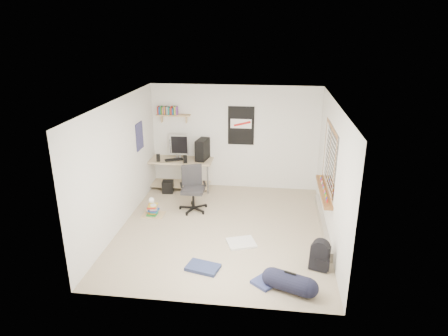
# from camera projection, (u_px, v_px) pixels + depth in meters

# --- Properties ---
(floor) EXTENTS (4.00, 4.50, 0.01)m
(floor) POSITION_uv_depth(u_px,v_px,m) (223.00, 229.00, 7.85)
(floor) COLOR gray
(floor) RESTS_ON ground
(ceiling) EXTENTS (4.00, 4.50, 0.01)m
(ceiling) POSITION_uv_depth(u_px,v_px,m) (222.00, 102.00, 7.01)
(ceiling) COLOR white
(ceiling) RESTS_ON ground
(back_wall) EXTENTS (4.00, 0.01, 2.50)m
(back_wall) POSITION_uv_depth(u_px,v_px,m) (235.00, 138.00, 9.54)
(back_wall) COLOR silver
(back_wall) RESTS_ON ground
(left_wall) EXTENTS (0.01, 4.50, 2.50)m
(left_wall) POSITION_uv_depth(u_px,v_px,m) (119.00, 165.00, 7.67)
(left_wall) COLOR silver
(left_wall) RESTS_ON ground
(right_wall) EXTENTS (0.01, 4.50, 2.50)m
(right_wall) POSITION_uv_depth(u_px,v_px,m) (333.00, 174.00, 7.19)
(right_wall) COLOR silver
(right_wall) RESTS_ON ground
(desk) EXTENTS (1.80, 1.19, 0.76)m
(desk) POSITION_uv_depth(u_px,v_px,m) (179.00, 173.00, 9.75)
(desk) COLOR tan
(desk) RESTS_ON floor
(monitor_left) EXTENTS (0.43, 0.12, 0.47)m
(monitor_left) POSITION_uv_depth(u_px,v_px,m) (180.00, 149.00, 9.53)
(monitor_left) COLOR #B2B1B7
(monitor_left) RESTS_ON desk
(monitor_right) EXTENTS (0.36, 0.09, 0.39)m
(monitor_right) POSITION_uv_depth(u_px,v_px,m) (177.00, 150.00, 9.56)
(monitor_right) COLOR #98999D
(monitor_right) RESTS_ON desk
(pc_tower) EXTENTS (0.30, 0.50, 0.49)m
(pc_tower) POSITION_uv_depth(u_px,v_px,m) (203.00, 149.00, 9.47)
(pc_tower) COLOR black
(pc_tower) RESTS_ON desk
(keyboard) EXTENTS (0.45, 0.31, 0.02)m
(keyboard) POSITION_uv_depth(u_px,v_px,m) (174.00, 160.00, 9.49)
(keyboard) COLOR black
(keyboard) RESTS_ON desk
(speaker_left) EXTENTS (0.10, 0.10, 0.17)m
(speaker_left) POSITION_uv_depth(u_px,v_px,m) (158.00, 158.00, 9.38)
(speaker_left) COLOR black
(speaker_left) RESTS_ON desk
(speaker_right) EXTENTS (0.11, 0.11, 0.17)m
(speaker_right) POSITION_uv_depth(u_px,v_px,m) (185.00, 159.00, 9.28)
(speaker_right) COLOR black
(speaker_right) RESTS_ON desk
(office_chair) EXTENTS (0.80, 0.80, 0.98)m
(office_chair) POSITION_uv_depth(u_px,v_px,m) (193.00, 189.00, 8.50)
(office_chair) COLOR #252427
(office_chair) RESTS_ON floor
(wall_shelf) EXTENTS (0.80, 0.22, 0.24)m
(wall_shelf) POSITION_uv_depth(u_px,v_px,m) (173.00, 115.00, 9.42)
(wall_shelf) COLOR tan
(wall_shelf) RESTS_ON back_wall
(poster_back_wall) EXTENTS (0.62, 0.03, 0.92)m
(poster_back_wall) POSITION_uv_depth(u_px,v_px,m) (241.00, 126.00, 9.39)
(poster_back_wall) COLOR black
(poster_back_wall) RESTS_ON back_wall
(poster_left_wall) EXTENTS (0.02, 0.42, 0.60)m
(poster_left_wall) POSITION_uv_depth(u_px,v_px,m) (139.00, 136.00, 8.70)
(poster_left_wall) COLOR navy
(poster_left_wall) RESTS_ON left_wall
(window) EXTENTS (0.10, 1.50, 1.26)m
(window) POSITION_uv_depth(u_px,v_px,m) (328.00, 158.00, 7.41)
(window) COLOR brown
(window) RESTS_ON right_wall
(baseboard_heater) EXTENTS (0.08, 2.50, 0.18)m
(baseboard_heater) POSITION_uv_depth(u_px,v_px,m) (323.00, 224.00, 7.87)
(baseboard_heater) COLOR #B7B2A8
(baseboard_heater) RESTS_ON floor
(backpack) EXTENTS (0.37, 0.33, 0.41)m
(backpack) POSITION_uv_depth(u_px,v_px,m) (320.00, 258.00, 6.52)
(backpack) COLOR black
(backpack) RESTS_ON floor
(duffel_bag) EXTENTS (0.39, 0.39, 0.59)m
(duffel_bag) POSITION_uv_depth(u_px,v_px,m) (290.00, 283.00, 5.98)
(duffel_bag) COLOR black
(duffel_bag) RESTS_ON floor
(tshirt) EXTENTS (0.61, 0.57, 0.04)m
(tshirt) POSITION_uv_depth(u_px,v_px,m) (241.00, 243.00, 7.32)
(tshirt) COLOR silver
(tshirt) RESTS_ON floor
(jeans_a) EXTENTS (0.60, 0.46, 0.06)m
(jeans_a) POSITION_uv_depth(u_px,v_px,m) (203.00, 267.00, 6.56)
(jeans_a) COLOR navy
(jeans_a) RESTS_ON floor
(jeans_b) EXTENTS (0.53, 0.54, 0.05)m
(jeans_b) POSITION_uv_depth(u_px,v_px,m) (267.00, 281.00, 6.22)
(jeans_b) COLOR navy
(jeans_b) RESTS_ON floor
(book_stack) EXTENTS (0.56, 0.52, 0.30)m
(book_stack) POSITION_uv_depth(u_px,v_px,m) (153.00, 208.00, 8.39)
(book_stack) COLOR brown
(book_stack) RESTS_ON floor
(desk_lamp) EXTENTS (0.19, 0.24, 0.21)m
(desk_lamp) POSITION_uv_depth(u_px,v_px,m) (153.00, 199.00, 8.29)
(desk_lamp) COLOR white
(desk_lamp) RESTS_ON book_stack
(subwoofer) EXTENTS (0.28, 0.28, 0.29)m
(subwoofer) POSITION_uv_depth(u_px,v_px,m) (168.00, 187.00, 9.54)
(subwoofer) COLOR black
(subwoofer) RESTS_ON floor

